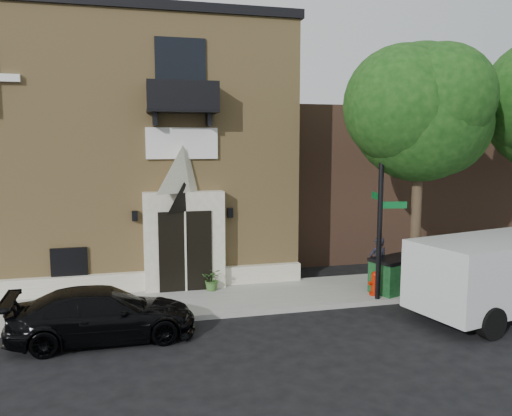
{
  "coord_description": "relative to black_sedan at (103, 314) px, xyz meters",
  "views": [
    {
      "loc": [
        -2.58,
        -13.33,
        4.87
      ],
      "look_at": [
        1.22,
        2.0,
        2.85
      ],
      "focal_mm": 35.0,
      "sensor_mm": 36.0,
      "label": 1
    }
  ],
  "objects": [
    {
      "name": "pedestrian_near",
      "position": [
        8.54,
        1.98,
        0.35
      ],
      "size": [
        0.64,
        0.44,
        1.72
      ],
      "primitive_type": "imported",
      "rotation": [
        0.0,
        0.0,
        3.18
      ],
      "color": "black",
      "rests_on": "sidewalk"
    },
    {
      "name": "pedestrian_far",
      "position": [
        14.29,
        2.96,
        0.27
      ],
      "size": [
        0.76,
        0.88,
        1.56
      ],
      "primitive_type": "imported",
      "rotation": [
        0.0,
        0.0,
        1.32
      ],
      "color": "#2E2820",
      "rests_on": "sidewalk"
    },
    {
      "name": "planter",
      "position": [
        3.24,
        3.08,
        -0.14
      ],
      "size": [
        0.81,
        0.75,
        0.74
      ],
      "primitive_type": "imported",
      "rotation": [
        0.0,
        0.0,
        -0.3
      ],
      "color": "#3E692D",
      "rests_on": "sidewalk"
    },
    {
      "name": "sidewalk",
      "position": [
        4.4,
        2.27,
        -0.58
      ],
      "size": [
        42.0,
        3.0,
        0.15
      ],
      "primitive_type": "cube",
      "color": "gray",
      "rests_on": "ground"
    },
    {
      "name": "black_sedan",
      "position": [
        0.0,
        0.0,
        0.0
      ],
      "size": [
        4.6,
        2.0,
        1.32
      ],
      "primitive_type": "imported",
      "rotation": [
        0.0,
        0.0,
        1.61
      ],
      "color": "black",
      "rests_on": "ground"
    },
    {
      "name": "fire_hydrant",
      "position": [
        8.12,
        1.34,
        -0.14
      ],
      "size": [
        0.43,
        0.35,
        0.76
      ],
      "color": "#A31702",
      "rests_on": "sidewalk"
    },
    {
      "name": "street_sign",
      "position": [
        8.05,
        0.98,
        2.32
      ],
      "size": [
        0.89,
        0.97,
        5.62
      ],
      "rotation": [
        0.0,
        0.0,
        -0.17
      ],
      "color": "black",
      "rests_on": "sidewalk"
    },
    {
      "name": "ground",
      "position": [
        3.4,
        0.77,
        -0.66
      ],
      "size": [
        120.0,
        120.0,
        0.0
      ],
      "primitive_type": "plane",
      "color": "black",
      "rests_on": "ground"
    },
    {
      "name": "street_tree_left",
      "position": [
        9.42,
        1.11,
        5.21
      ],
      "size": [
        4.97,
        4.38,
        7.77
      ],
      "color": "#38281C",
      "rests_on": "sidewalk"
    },
    {
      "name": "neighbour_building",
      "position": [
        15.4,
        9.77,
        2.54
      ],
      "size": [
        18.0,
        8.0,
        6.4
      ],
      "primitive_type": "cube",
      "color": "brown",
      "rests_on": "ground"
    },
    {
      "name": "dumpster",
      "position": [
        8.99,
        1.57,
        0.05
      ],
      "size": [
        1.93,
        1.49,
        1.11
      ],
      "rotation": [
        0.0,
        0.0,
        0.35
      ],
      "color": "#0E3615",
      "rests_on": "sidewalk"
    },
    {
      "name": "cargo_van",
      "position": [
        11.13,
        -0.85,
        0.61
      ],
      "size": [
        5.92,
        3.42,
        2.28
      ],
      "rotation": [
        0.0,
        0.0,
        0.23
      ],
      "color": "silver",
      "rests_on": "ground"
    },
    {
      "name": "church",
      "position": [
        0.41,
        8.72,
        3.98
      ],
      "size": [
        12.2,
        11.01,
        9.3
      ],
      "color": "tan",
      "rests_on": "ground"
    }
  ]
}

